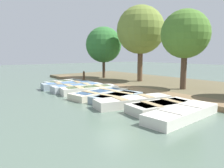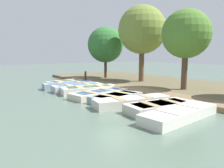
% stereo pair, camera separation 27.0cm
% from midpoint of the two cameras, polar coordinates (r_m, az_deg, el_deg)
% --- Properties ---
extents(ground_plane, '(80.00, 80.00, 0.00)m').
position_cam_midpoint_polar(ground_plane, '(12.38, 2.24, -3.00)').
color(ground_plane, '#566B5B').
extents(shore_bank, '(8.00, 24.00, 0.22)m').
position_cam_midpoint_polar(shore_bank, '(15.97, 16.21, -0.44)').
color(shore_bank, brown).
rests_on(shore_bank, ground_plane).
extents(dock_walkway, '(1.32, 20.65, 0.22)m').
position_cam_midpoint_polar(dock_walkway, '(13.41, 7.50, -1.73)').
color(dock_walkway, brown).
rests_on(dock_walkway, ground_plane).
extents(rowboat_0, '(2.83, 1.53, 0.41)m').
position_cam_midpoint_polar(rowboat_0, '(16.41, -11.85, 0.26)').
color(rowboat_0, '#B2BCC1').
rests_on(rowboat_0, ground_plane).
extents(rowboat_1, '(3.55, 1.66, 0.43)m').
position_cam_midpoint_polar(rowboat_1, '(15.18, -10.69, -0.28)').
color(rowboat_1, '#8C9EA8').
rests_on(rowboat_1, ground_plane).
extents(rowboat_2, '(3.31, 1.37, 0.43)m').
position_cam_midpoint_polar(rowboat_2, '(14.02, -8.30, -0.90)').
color(rowboat_2, '#B2BCC1').
rests_on(rowboat_2, ground_plane).
extents(rowboat_3, '(3.52, 1.95, 0.43)m').
position_cam_midpoint_polar(rowboat_3, '(13.14, -5.33, -1.44)').
color(rowboat_3, silver).
rests_on(rowboat_3, ground_plane).
extents(rowboat_4, '(3.48, 1.62, 0.35)m').
position_cam_midpoint_polar(rowboat_4, '(11.97, -2.68, -2.53)').
color(rowboat_4, beige).
rests_on(rowboat_4, ground_plane).
extents(rowboat_5, '(2.97, 1.70, 0.36)m').
position_cam_midpoint_polar(rowboat_5, '(10.93, 1.81, -3.51)').
color(rowboat_5, '#8C9EA8').
rests_on(rowboat_5, ground_plane).
extents(rowboat_6, '(3.71, 1.76, 0.41)m').
position_cam_midpoint_polar(rowboat_6, '(9.95, 6.08, -4.53)').
color(rowboat_6, beige).
rests_on(rowboat_6, ground_plane).
extents(rowboat_7, '(3.06, 1.60, 0.40)m').
position_cam_midpoint_polar(rowboat_7, '(9.16, 13.30, -5.84)').
color(rowboat_7, beige).
rests_on(rowboat_7, ground_plane).
extents(rowboat_8, '(3.56, 1.27, 0.40)m').
position_cam_midpoint_polar(rowboat_8, '(8.35, 18.20, -7.37)').
color(rowboat_8, silver).
rests_on(rowboat_8, ground_plane).
extents(mooring_post_near, '(0.17, 0.17, 0.93)m').
position_cam_midpoint_polar(mooring_post_near, '(18.12, -6.51, 1.93)').
color(mooring_post_near, brown).
rests_on(mooring_post_near, ground_plane).
extents(park_tree_far_left, '(3.10, 3.10, 4.67)m').
position_cam_midpoint_polar(park_tree_far_left, '(19.34, -1.31, 10.20)').
color(park_tree_far_left, '#4C3828').
rests_on(park_tree_far_left, ground_plane).
extents(park_tree_left, '(3.65, 3.65, 5.96)m').
position_cam_midpoint_polar(park_tree_left, '(17.17, 8.33, 13.76)').
color(park_tree_left, brown).
rests_on(park_tree_left, ground_plane).
extents(park_tree_center, '(2.85, 2.85, 4.92)m').
position_cam_midpoint_polar(park_tree_center, '(13.76, 19.33, 12.16)').
color(park_tree_center, '#4C3828').
rests_on(park_tree_center, ground_plane).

